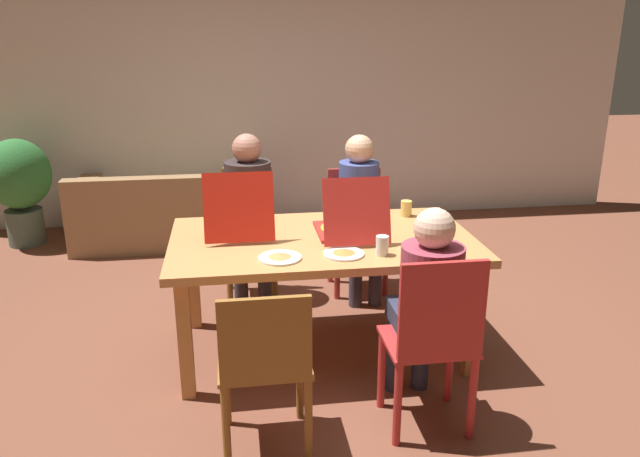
# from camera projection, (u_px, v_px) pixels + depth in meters

# --- Properties ---
(ground_plane) EXTENTS (20.00, 20.00, 0.00)m
(ground_plane) POSITION_uv_depth(u_px,v_px,m) (322.00, 348.00, 4.06)
(ground_plane) COLOR brown
(back_wall) EXTENTS (7.47, 0.12, 2.92)m
(back_wall) POSITION_uv_depth(u_px,v_px,m) (280.00, 82.00, 6.42)
(back_wall) COLOR silver
(back_wall) RESTS_ON ground
(dining_table) EXTENTS (1.87, 1.08, 0.77)m
(dining_table) POSITION_uv_depth(u_px,v_px,m) (322.00, 250.00, 3.85)
(dining_table) COLOR tan
(dining_table) RESTS_ON ground
(chair_0) EXTENTS (0.40, 0.40, 0.99)m
(chair_0) POSITION_uv_depth(u_px,v_px,m) (249.00, 229.00, 4.77)
(chair_0) COLOR olive
(chair_0) RESTS_ON ground
(person_0) EXTENTS (0.35, 0.56, 1.28)m
(person_0) POSITION_uv_depth(u_px,v_px,m) (249.00, 205.00, 4.57)
(person_0) COLOR #3C3740
(person_0) RESTS_ON ground
(chair_1) EXTENTS (0.45, 0.39, 0.99)m
(chair_1) POSITION_uv_depth(u_px,v_px,m) (434.00, 339.00, 3.06)
(chair_1) COLOR red
(chair_1) RESTS_ON ground
(person_1) EXTENTS (0.31, 0.53, 1.19)m
(person_1) POSITION_uv_depth(u_px,v_px,m) (426.00, 296.00, 3.16)
(person_1) COLOR #2C3145
(person_1) RESTS_ON ground
(chair_2) EXTENTS (0.44, 0.40, 0.95)m
(chair_2) POSITION_uv_depth(u_px,v_px,m) (356.00, 225.00, 4.90)
(chair_2) COLOR #AE322D
(chair_2) RESTS_ON ground
(person_2) EXTENTS (0.31, 0.52, 1.25)m
(person_2) POSITION_uv_depth(u_px,v_px,m) (360.00, 203.00, 4.70)
(person_2) COLOR #3E3746
(person_2) RESTS_ON ground
(chair_3) EXTENTS (0.44, 0.42, 0.89)m
(chair_3) POSITION_uv_depth(u_px,v_px,m) (265.00, 363.00, 2.90)
(chair_3) COLOR #946028
(chair_3) RESTS_ON ground
(pizza_box_0) EXTENTS (0.40, 0.52, 0.41)m
(pizza_box_0) POSITION_uv_depth(u_px,v_px,m) (350.00, 226.00, 3.85)
(pizza_box_0) COLOR red
(pizza_box_0) RESTS_ON dining_table
(pizza_box_1) EXTENTS (0.42, 0.54, 0.42)m
(pizza_box_1) POSITION_uv_depth(u_px,v_px,m) (239.00, 223.00, 3.91)
(pizza_box_1) COLOR red
(pizza_box_1) RESTS_ON dining_table
(plate_0) EXTENTS (0.25, 0.25, 0.03)m
(plate_0) POSITION_uv_depth(u_px,v_px,m) (434.00, 246.00, 3.65)
(plate_0) COLOR white
(plate_0) RESTS_ON dining_table
(plate_1) EXTENTS (0.24, 0.24, 0.03)m
(plate_1) POSITION_uv_depth(u_px,v_px,m) (435.00, 229.00, 3.94)
(plate_1) COLOR white
(plate_1) RESTS_ON dining_table
(plate_2) EXTENTS (0.25, 0.25, 0.03)m
(plate_2) POSITION_uv_depth(u_px,v_px,m) (280.00, 257.00, 3.47)
(plate_2) COLOR white
(plate_2) RESTS_ON dining_table
(plate_3) EXTENTS (0.24, 0.24, 0.03)m
(plate_3) POSITION_uv_depth(u_px,v_px,m) (344.00, 253.00, 3.53)
(plate_3) COLOR white
(plate_3) RESTS_ON dining_table
(drinking_glass_0) EXTENTS (0.07, 0.07, 0.11)m
(drinking_glass_0) POSITION_uv_depth(u_px,v_px,m) (382.00, 246.00, 3.51)
(drinking_glass_0) COLOR silver
(drinking_glass_0) RESTS_ON dining_table
(drinking_glass_1) EXTENTS (0.08, 0.08, 0.11)m
(drinking_glass_1) POSITION_uv_depth(u_px,v_px,m) (406.00, 208.00, 4.23)
(drinking_glass_1) COLOR #E2BF5C
(drinking_glass_1) RESTS_ON dining_table
(couch) EXTENTS (1.73, 0.91, 0.72)m
(couch) POSITION_uv_depth(u_px,v_px,m) (167.00, 214.00, 6.02)
(couch) COLOR #967049
(couch) RESTS_ON ground
(potted_plant) EXTENTS (0.60, 0.60, 1.02)m
(potted_plant) POSITION_uv_depth(u_px,v_px,m) (19.00, 182.00, 5.81)
(potted_plant) COLOR #4D6054
(potted_plant) RESTS_ON ground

